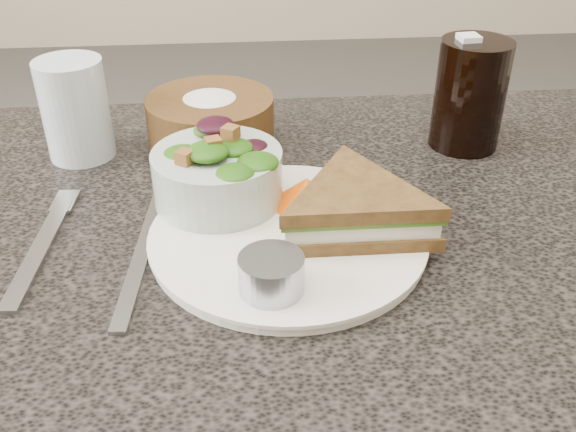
# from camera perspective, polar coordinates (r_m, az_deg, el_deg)

# --- Properties ---
(dinner_plate) EXTENTS (0.27, 0.27, 0.01)m
(dinner_plate) POSITION_cam_1_polar(r_m,az_deg,el_deg) (0.62, 0.00, -1.88)
(dinner_plate) COLOR white
(dinner_plate) RESTS_ON dining_table
(sandwich) EXTENTS (0.18, 0.18, 0.05)m
(sandwich) POSITION_cam_1_polar(r_m,az_deg,el_deg) (0.62, 6.09, 0.65)
(sandwich) COLOR brown
(sandwich) RESTS_ON dinner_plate
(salad_bowl) EXTENTS (0.15, 0.15, 0.08)m
(salad_bowl) POSITION_cam_1_polar(r_m,az_deg,el_deg) (0.66, -6.30, 4.31)
(salad_bowl) COLOR #A0AFA6
(salad_bowl) RESTS_ON dinner_plate
(dressing_ramekin) EXTENTS (0.07, 0.07, 0.03)m
(dressing_ramekin) POSITION_cam_1_polar(r_m,az_deg,el_deg) (0.54, -1.49, -5.21)
(dressing_ramekin) COLOR #9DA2AC
(dressing_ramekin) RESTS_ON dinner_plate
(orange_wedge) EXTENTS (0.10, 0.10, 0.03)m
(orange_wedge) POSITION_cam_1_polar(r_m,az_deg,el_deg) (0.66, 1.65, 2.17)
(orange_wedge) COLOR #FF6006
(orange_wedge) RESTS_ON dinner_plate
(fork) EXTENTS (0.03, 0.18, 0.00)m
(fork) POSITION_cam_1_polar(r_m,az_deg,el_deg) (0.66, -21.23, -2.87)
(fork) COLOR #B0B2B5
(fork) RESTS_ON dining_table
(knife) EXTENTS (0.03, 0.23, 0.00)m
(knife) POSITION_cam_1_polar(r_m,az_deg,el_deg) (0.63, -12.79, -3.10)
(knife) COLOR #9FA0A2
(knife) RESTS_ON dining_table
(bread_basket) EXTENTS (0.16, 0.16, 0.09)m
(bread_basket) POSITION_cam_1_polar(r_m,az_deg,el_deg) (0.79, -6.91, 9.01)
(bread_basket) COLOR brown
(bread_basket) RESTS_ON dining_table
(cola_glass) EXTENTS (0.11, 0.11, 0.14)m
(cola_glass) POSITION_cam_1_polar(r_m,az_deg,el_deg) (0.81, 15.92, 10.71)
(cola_glass) COLOR black
(cola_glass) RESTS_ON dining_table
(water_glass) EXTENTS (0.08, 0.08, 0.12)m
(water_glass) POSITION_cam_1_polar(r_m,az_deg,el_deg) (0.80, -18.38, 8.98)
(water_glass) COLOR silver
(water_glass) RESTS_ON dining_table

